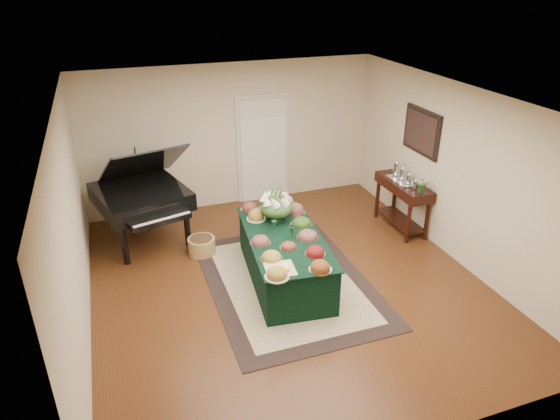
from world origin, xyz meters
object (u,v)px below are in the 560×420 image
object	(u,v)px
floral_centerpiece	(276,203)
mahogany_sideboard	(403,192)
buffet_table	(284,257)
grand_piano	(142,196)

from	to	relation	value
floral_centerpiece	mahogany_sideboard	distance (m)	2.50
buffet_table	grand_piano	world-z (taller)	grand_piano
floral_centerpiece	grand_piano	distance (m)	2.33
buffet_table	floral_centerpiece	xyz separation A→B (m)	(0.05, 0.49, 0.65)
buffet_table	grand_piano	distance (m)	2.65
floral_centerpiece	mahogany_sideboard	bearing A→B (deg)	8.42
floral_centerpiece	buffet_table	bearing A→B (deg)	-95.48
buffet_table	floral_centerpiece	size ratio (longest dim) A/B	4.60
floral_centerpiece	grand_piano	size ratio (longest dim) A/B	0.27
floral_centerpiece	grand_piano	bearing A→B (deg)	143.04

